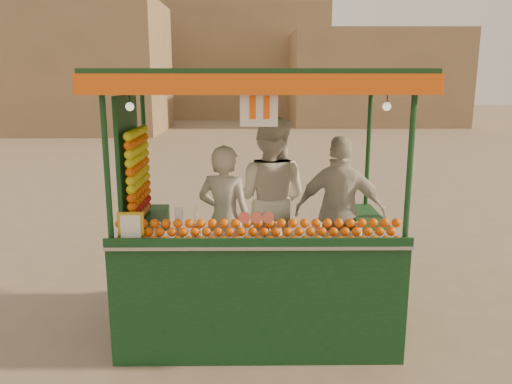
{
  "coord_description": "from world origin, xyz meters",
  "views": [
    {
      "loc": [
        0.21,
        -4.65,
        2.5
      ],
      "look_at": [
        0.26,
        0.15,
        1.42
      ],
      "focal_mm": 35.3,
      "sensor_mm": 36.0,
      "label": 1
    }
  ],
  "objects_px": {
    "juice_cart": "(250,252)",
    "vendor_right": "(340,213)",
    "vendor_middle": "(270,199)",
    "vendor_left": "(225,220)"
  },
  "relations": [
    {
      "from": "juice_cart",
      "to": "vendor_right",
      "type": "xyz_separation_m",
      "value": [
        0.95,
        0.43,
        0.28
      ]
    },
    {
      "from": "juice_cart",
      "to": "vendor_middle",
      "type": "relative_size",
      "value": 1.57
    },
    {
      "from": "vendor_middle",
      "to": "juice_cart",
      "type": "bearing_deg",
      "value": 91.81
    },
    {
      "from": "vendor_left",
      "to": "vendor_right",
      "type": "height_order",
      "value": "vendor_right"
    },
    {
      "from": "juice_cart",
      "to": "vendor_right",
      "type": "bearing_deg",
      "value": 24.49
    },
    {
      "from": "vendor_middle",
      "to": "vendor_right",
      "type": "height_order",
      "value": "vendor_middle"
    },
    {
      "from": "vendor_middle",
      "to": "vendor_right",
      "type": "xyz_separation_m",
      "value": [
        0.74,
        -0.26,
        -0.09
      ]
    },
    {
      "from": "juice_cart",
      "to": "vendor_left",
      "type": "height_order",
      "value": "juice_cart"
    },
    {
      "from": "vendor_middle",
      "to": "vendor_right",
      "type": "distance_m",
      "value": 0.79
    },
    {
      "from": "vendor_left",
      "to": "vendor_right",
      "type": "relative_size",
      "value": 0.95
    }
  ]
}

